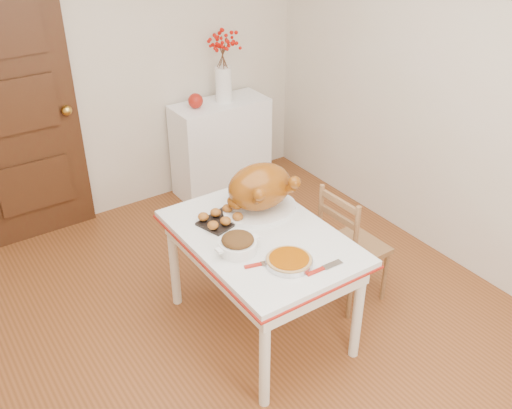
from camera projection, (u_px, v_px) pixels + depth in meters
floor at (249, 339)px, 3.66m from camera, size 3.50×4.00×0.00m
wall_back at (104, 66)px, 4.45m from camera, size 3.50×0.00×2.50m
wall_right at (465, 97)px, 3.87m from camera, size 0.00×4.00×2.50m
door_back at (18, 113)px, 4.20m from camera, size 0.85×0.06×2.06m
sideboard at (221, 147)px, 5.15m from camera, size 0.84×0.37×0.84m
kitchen_table at (261, 283)px, 3.58m from camera, size 0.82×1.20×0.72m
chair_oak at (353, 245)px, 3.82m from camera, size 0.39×0.39×0.86m
berry_vase at (223, 66)px, 4.79m from camera, size 0.32×0.32×0.62m
apple at (196, 101)px, 4.79m from camera, size 0.13×0.13×0.13m
turkey_platter at (260, 189)px, 3.55m from camera, size 0.53×0.45×0.31m
pumpkin_pie at (289, 260)px, 3.13m from camera, size 0.27×0.27×0.05m
stuffing_dish at (238, 244)px, 3.22m from camera, size 0.29×0.24×0.11m
rolls_tray at (221, 218)px, 3.50m from camera, size 0.29×0.25×0.07m
pie_server at (324, 268)px, 3.11m from camera, size 0.23×0.07×0.01m
carving_knife at (268, 263)px, 3.15m from camera, size 0.27×0.13×0.01m
drinking_glass at (233, 191)px, 3.74m from camera, size 0.06×0.06×0.10m
shaker_pair at (265, 184)px, 3.84m from camera, size 0.09×0.05×0.09m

